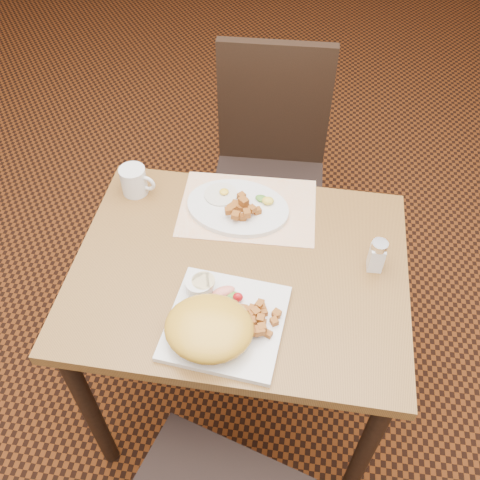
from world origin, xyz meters
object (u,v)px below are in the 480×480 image
(salt_shaker, at_px, (377,255))
(coffee_mug, at_px, (134,181))
(plate_square, at_px, (226,323))
(table, at_px, (240,290))
(plate_oval, at_px, (238,207))
(chair_far, at_px, (270,162))

(salt_shaker, relative_size, coffee_mug, 0.91)
(coffee_mug, bearing_deg, plate_square, -50.45)
(table, distance_m, plate_square, 0.22)
(table, bearing_deg, plate_oval, 100.41)
(salt_shaker, distance_m, coffee_mug, 0.74)
(plate_oval, relative_size, coffee_mug, 2.76)
(coffee_mug, bearing_deg, chair_far, 51.07)
(plate_oval, bearing_deg, plate_square, -85.08)
(chair_far, bearing_deg, coffee_mug, 48.53)
(chair_far, distance_m, plate_oval, 0.53)
(table, height_order, plate_square, plate_square)
(chair_far, bearing_deg, plate_oval, 82.03)
(plate_square, distance_m, coffee_mug, 0.56)
(plate_square, relative_size, coffee_mug, 2.54)
(table, height_order, plate_oval, plate_oval)
(chair_far, distance_m, salt_shaker, 0.78)
(table, relative_size, plate_square, 3.21)
(plate_oval, xyz_separation_m, salt_shaker, (0.40, -0.16, 0.04))
(plate_oval, bearing_deg, coffee_mug, 174.52)
(chair_far, height_order, salt_shaker, chair_far)
(table, distance_m, coffee_mug, 0.46)
(table, xyz_separation_m, plate_oval, (-0.04, 0.21, 0.12))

